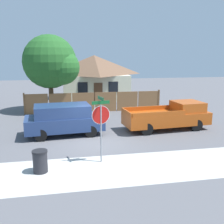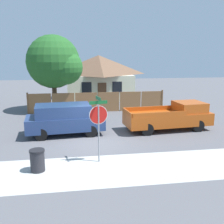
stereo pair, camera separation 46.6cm
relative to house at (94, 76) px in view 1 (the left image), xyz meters
name	(u,v)px [view 1 (the left image)]	position (x,y,z in m)	size (l,w,h in m)	color
ground_plane	(95,143)	(-1.96, -15.96, -2.48)	(80.00, 80.00, 0.00)	#56565B
sidewalk_strip	(105,170)	(-1.96, -19.56, -2.47)	(36.00, 3.20, 0.01)	#B2B2AD
wooden_fence	(95,102)	(-0.95, -7.85, -1.64)	(11.61, 0.12, 1.77)	brown
house	(94,76)	(0.00, 0.00, 0.00)	(7.58, 6.78, 4.77)	beige
oak_tree	(52,63)	(-4.35, -6.96, 1.64)	(4.69, 4.47, 6.46)	brown
red_suv	(64,119)	(-3.58, -14.13, -1.48)	(4.77, 2.40, 1.86)	navy
orange_pickup	(170,116)	(3.21, -14.10, -1.61)	(5.67, 2.42, 1.77)	#B74C14
stop_sign	(101,119)	(-1.98, -18.63, -0.47)	(0.83, 0.73, 2.99)	gray
trash_bin	(40,161)	(-4.61, -19.25, -2.00)	(0.63, 0.63, 0.94)	#28282D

